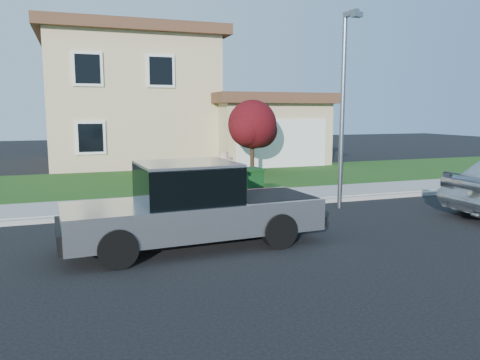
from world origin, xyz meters
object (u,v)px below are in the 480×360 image
at_px(pickup_truck, 193,207).
at_px(woman, 224,192).
at_px(ornamental_tree, 253,127).
at_px(street_lamp, 344,99).
at_px(trash_bin, 251,184).

xyz_separation_m(pickup_truck, woman, (1.09, 1.34, 0.04)).
height_order(woman, ornamental_tree, ornamental_tree).
distance_m(pickup_truck, ornamental_tree, 10.80).
bearing_deg(ornamental_tree, street_lamp, -90.56).
xyz_separation_m(woman, trash_bin, (1.49, 2.11, -0.21)).
height_order(trash_bin, street_lamp, street_lamp).
bearing_deg(ornamental_tree, trash_bin, -111.47).
height_order(pickup_truck, woman, woman).
height_order(pickup_truck, ornamental_tree, ornamental_tree).
bearing_deg(pickup_truck, trash_bin, 49.82).
distance_m(ornamental_tree, trash_bin, 6.67).
relative_size(ornamental_tree, trash_bin, 3.23).
distance_m(woman, trash_bin, 2.59).
distance_m(pickup_truck, street_lamp, 5.86).
bearing_deg(pickup_truck, ornamental_tree, 58.99).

